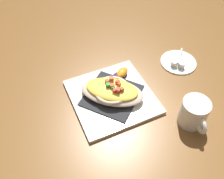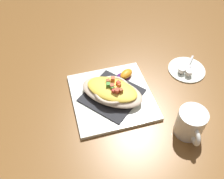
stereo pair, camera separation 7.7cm
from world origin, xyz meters
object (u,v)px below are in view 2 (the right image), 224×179
object	(u,v)px
orange_garnish	(126,74)
creamer_cup_0	(182,70)
coffee_mug	(190,124)
gratin_dish	(112,91)
spoon	(188,66)
creamer_saucer	(187,69)
square_plate	(112,97)
creamer_cup_1	(189,72)

from	to	relation	value
orange_garnish	creamer_cup_0	xyz separation A→B (m)	(-0.02, -0.20, -0.00)
coffee_mug	creamer_cup_0	xyz separation A→B (m)	(0.23, -0.08, -0.02)
gratin_dish	spoon	size ratio (longest dim) A/B	3.01
spoon	creamer_cup_0	distance (m)	0.03
creamer_saucer	creamer_cup_0	size ratio (longest dim) A/B	5.47
square_plate	creamer_saucer	distance (m)	0.30
square_plate	spoon	distance (m)	0.30
square_plate	creamer_cup_1	world-z (taller)	creamer_cup_1
creamer_saucer	creamer_cup_1	bearing A→B (deg)	165.13
gratin_dish	creamer_saucer	bearing A→B (deg)	-76.88
creamer_saucer	creamer_cup_0	world-z (taller)	creamer_cup_0
orange_garnish	square_plate	bearing A→B (deg)	138.77
gratin_dish	orange_garnish	xyz separation A→B (m)	(0.07, -0.06, -0.01)
gratin_dish	creamer_saucer	xyz separation A→B (m)	(0.07, -0.29, -0.03)
orange_garnish	creamer_cup_1	world-z (taller)	orange_garnish
creamer_cup_0	spoon	bearing A→B (deg)	-63.08
gratin_dish	creamer_saucer	world-z (taller)	gratin_dish
orange_garnish	coffee_mug	size ratio (longest dim) A/B	0.60
gratin_dish	creamer_saucer	distance (m)	0.30
gratin_dish	coffee_mug	distance (m)	0.25
orange_garnish	creamer_saucer	xyz separation A→B (m)	(-0.01, -0.23, -0.02)
coffee_mug	square_plate	bearing A→B (deg)	47.69
spoon	gratin_dish	bearing A→B (deg)	103.63
creamer_saucer	spoon	bearing A→B (deg)	-40.65
square_plate	creamer_saucer	bearing A→B (deg)	-76.88
creamer_saucer	creamer_cup_0	distance (m)	0.03
square_plate	creamer_cup_1	size ratio (longest dim) A/B	10.54
creamer_cup_0	gratin_dish	bearing A→B (deg)	101.98
spoon	creamer_saucer	bearing A→B (deg)	139.35
square_plate	spoon	world-z (taller)	spoon
creamer_cup_1	coffee_mug	bearing A→B (deg)	155.68
square_plate	gratin_dish	world-z (taller)	gratin_dish
orange_garnish	creamer_saucer	distance (m)	0.23
gratin_dish	orange_garnish	distance (m)	0.10
coffee_mug	spoon	xyz separation A→B (m)	(0.24, -0.11, -0.02)
gratin_dish	orange_garnish	size ratio (longest dim) A/B	3.42
square_plate	gratin_dish	bearing A→B (deg)	-86.29
coffee_mug	spoon	size ratio (longest dim) A/B	1.47
creamer_saucer	creamer_cup_1	world-z (taller)	creamer_cup_1
gratin_dish	creamer_cup_0	distance (m)	0.27
gratin_dish	spoon	distance (m)	0.30
square_plate	creamer_saucer	world-z (taller)	square_plate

